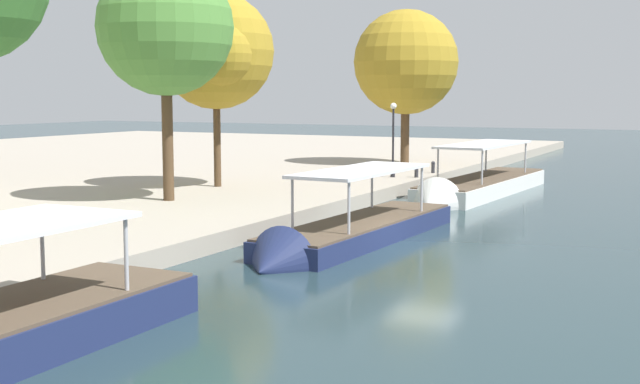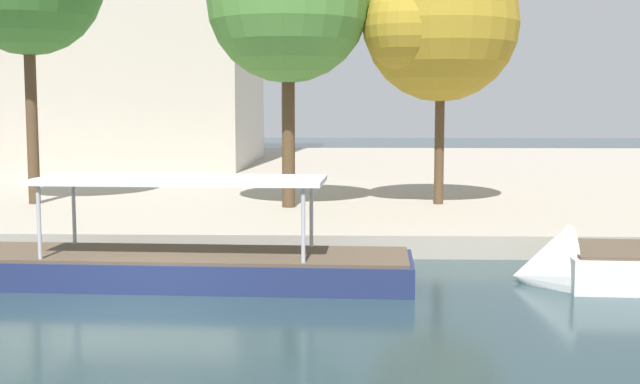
# 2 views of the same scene
# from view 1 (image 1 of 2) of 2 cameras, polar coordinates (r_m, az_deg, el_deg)

# --- Properties ---
(ground_plane) EXTENTS (220.00, 220.00, 0.00)m
(ground_plane) POSITION_cam_1_polar(r_m,az_deg,el_deg) (29.90, 7.20, -3.84)
(ground_plane) COLOR #23383D
(tour_boat_1) EXTENTS (12.90, 3.27, 3.84)m
(tour_boat_1) POSITION_cam_1_polar(r_m,az_deg,el_deg) (30.43, 1.99, -3.19)
(tour_boat_1) COLOR navy
(tour_boat_1) RESTS_ON ground_plane
(tour_boat_2) EXTENTS (15.15, 3.77, 3.96)m
(tour_boat_2) POSITION_cam_1_polar(r_m,az_deg,el_deg) (45.75, 10.70, 0.12)
(tour_boat_2) COLOR silver
(tour_boat_2) RESTS_ON ground_plane
(mooring_bollard_0) EXTENTS (0.25, 0.25, 0.82)m
(mooring_bollard_0) POSITION_cam_1_polar(r_m,az_deg,el_deg) (48.26, 6.61, 1.52)
(mooring_bollard_0) COLOR #2D2D33
(mooring_bollard_0) RESTS_ON dock_promenade
(mooring_bollard_1) EXTENTS (0.24, 0.24, 0.73)m
(mooring_bollard_1) POSITION_cam_1_polar(r_m,az_deg,el_deg) (51.16, 7.74, 1.73)
(mooring_bollard_1) COLOR #2D2D33
(mooring_bollard_1) RESTS_ON dock_promenade
(lamp_post) EXTENTS (0.36, 0.36, 4.28)m
(lamp_post) POSITION_cam_1_polar(r_m,az_deg,el_deg) (48.18, 5.03, 3.94)
(lamp_post) COLOR black
(lamp_post) RESTS_ON dock_promenade
(tree_2) EXTENTS (6.01, 5.94, 9.93)m
(tree_2) POSITION_cam_1_polar(r_m,az_deg,el_deg) (43.18, -7.34, 9.58)
(tree_2) COLOR #4C3823
(tree_2) RESTS_ON dock_promenade
(tree_4) EXTENTS (7.10, 7.10, 10.49)m
(tree_4) POSITION_cam_1_polar(r_m,az_deg,el_deg) (57.37, 5.94, 8.71)
(tree_4) COLOR #4C3823
(tree_4) RESTS_ON dock_promenade
(tree_5) EXTENTS (6.04, 6.04, 10.70)m
(tree_5) POSITION_cam_1_polar(r_m,az_deg,el_deg) (38.09, -10.37, 10.77)
(tree_5) COLOR #4C3823
(tree_5) RESTS_ON dock_promenade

